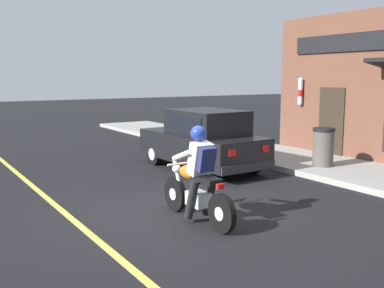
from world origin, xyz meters
The scene contains 6 objects.
ground_plane centered at (0.00, 0.00, 0.00)m, with size 80.00×80.00×0.00m, color black.
sidewalk_curb centered at (5.19, 3.00, 0.07)m, with size 2.60×22.00×0.14m, color #9E9B93.
lane_stripe centered at (-1.80, 3.00, 0.00)m, with size 0.12×19.80×0.01m, color #D1C64C.
motorcycle_with_rider centered at (-0.05, -0.66, 0.68)m, with size 0.56×2.02×1.62m.
car_hatchback centered at (2.41, 2.83, 0.77)m, with size 1.77×3.83×1.57m.
trash_bin centered at (4.88, 0.98, 0.64)m, with size 0.56×0.56×0.98m.
Camera 1 is at (-4.06, -6.74, 2.41)m, focal length 42.00 mm.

